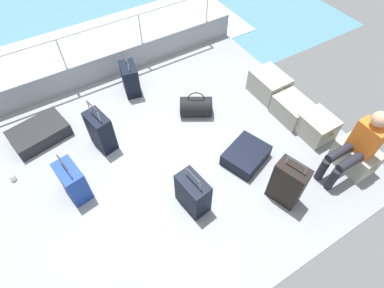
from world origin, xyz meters
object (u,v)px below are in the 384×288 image
object	(u,v)px
suitcase_5	(130,79)
suitcase_3	(73,181)
cargo_crate_1	(292,109)
suitcase_4	(288,183)
suitcase_1	(246,155)
cargo_crate_2	(317,127)
cargo_crate_3	(355,157)
passenger_seated	(358,146)
suitcase_0	(193,193)
paper_cup	(12,178)
suitcase_6	(39,133)
duffel_bag	(196,106)
cargo_crate_0	(269,85)
suitcase_7	(101,131)

from	to	relation	value
suitcase_5	suitcase_3	bearing A→B (deg)	-45.28
cargo_crate_1	suitcase_4	world-z (taller)	suitcase_4
cargo_crate_1	suitcase_1	bearing A→B (deg)	-75.07
cargo_crate_2	cargo_crate_3	distance (m)	0.69
suitcase_3	suitcase_4	size ratio (longest dim) A/B	0.87
cargo_crate_2	suitcase_1	xyz separation A→B (m)	(-0.18, -1.21, -0.08)
suitcase_3	passenger_seated	bearing A→B (deg)	63.79
suitcase_0	paper_cup	xyz separation A→B (m)	(-1.63, -1.94, -0.22)
suitcase_0	suitcase_6	bearing A→B (deg)	-147.36
cargo_crate_3	duffel_bag	xyz separation A→B (m)	(-2.04, -1.35, -0.04)
passenger_seated	suitcase_4	xyz separation A→B (m)	(-0.12, -1.01, -0.24)
passenger_seated	paper_cup	bearing A→B (deg)	-119.66
cargo_crate_0	suitcase_4	xyz separation A→B (m)	(1.68, -1.16, 0.15)
cargo_crate_3	paper_cup	size ratio (longest dim) A/B	5.96
cargo_crate_0	paper_cup	xyz separation A→B (m)	(-0.48, -4.17, -0.15)
cargo_crate_0	suitcase_6	bearing A→B (deg)	-106.10
suitcase_6	cargo_crate_2	bearing A→B (deg)	59.30
cargo_crate_0	suitcase_6	xyz separation A→B (m)	(-1.05, -3.63, -0.09)
suitcase_1	suitcase_4	size ratio (longest dim) A/B	0.92
suitcase_0	suitcase_4	distance (m)	1.20
suitcase_5	cargo_crate_1	bearing A→B (deg)	45.54
suitcase_1	suitcase_3	bearing A→B (deg)	-108.58
suitcase_4	suitcase_7	distance (m)	2.68
suitcase_3	suitcase_7	xyz separation A→B (m)	(-0.58, 0.62, 0.04)
suitcase_0	suitcase_3	world-z (taller)	suitcase_3
cargo_crate_0	suitcase_4	world-z (taller)	suitcase_4
cargo_crate_0	suitcase_6	world-z (taller)	cargo_crate_0
passenger_seated	suitcase_3	distance (m)	3.70
suitcase_3	duffel_bag	world-z (taller)	suitcase_3
suitcase_5	passenger_seated	bearing A→B (deg)	30.69
passenger_seated	suitcase_0	xyz separation A→B (m)	(-0.66, -2.08, -0.31)
suitcase_3	duffel_bag	size ratio (longest dim) A/B	1.17
suitcase_5	paper_cup	size ratio (longest dim) A/B	7.11
suitcase_7	duffel_bag	size ratio (longest dim) A/B	1.37
suitcase_6	paper_cup	world-z (taller)	suitcase_6
cargo_crate_3	suitcase_4	xyz separation A→B (m)	(-0.12, -1.19, 0.14)
suitcase_0	paper_cup	world-z (taller)	suitcase_0
suitcase_4	paper_cup	distance (m)	3.72
suitcase_5	suitcase_7	bearing A→B (deg)	-44.41
suitcase_5	suitcase_6	size ratio (longest dim) A/B	0.79
cargo_crate_1	passenger_seated	world-z (taller)	passenger_seated
cargo_crate_3	suitcase_1	size ratio (longest dim) A/B	0.80
suitcase_7	passenger_seated	bearing A→B (deg)	50.58
suitcase_1	suitcase_4	bearing A→B (deg)	3.40
suitcase_5	suitcase_7	xyz separation A→B (m)	(0.88, -0.86, 0.03)
suitcase_1	duffel_bag	distance (m)	1.18
suitcase_3	duffel_bag	distance (m)	2.18
cargo_crate_3	passenger_seated	size ratio (longest dim) A/B	0.54
paper_cup	cargo_crate_2	bearing A→B (deg)	69.09
cargo_crate_3	suitcase_5	xyz separation A→B (m)	(-3.09, -2.02, 0.07)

